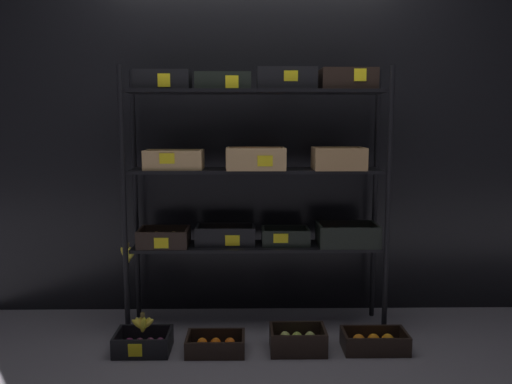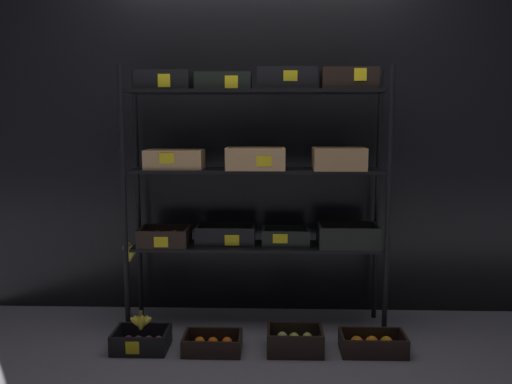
% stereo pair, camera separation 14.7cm
% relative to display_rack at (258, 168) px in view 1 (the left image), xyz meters
% --- Properties ---
extents(ground_plane, '(10.00, 10.00, 0.00)m').
position_rel_display_rack_xyz_m(ground_plane, '(-0.01, -0.00, -1.03)').
color(ground_plane, slate).
extents(storefront_wall, '(3.99, 0.12, 2.75)m').
position_rel_display_rack_xyz_m(storefront_wall, '(-0.01, 0.36, 0.34)').
color(storefront_wall, black).
rests_on(storefront_wall, ground_plane).
extents(display_rack, '(1.71, 0.35, 1.65)m').
position_rel_display_rack_xyz_m(display_rack, '(0.00, 0.00, 0.00)').
color(display_rack, black).
rests_on(display_rack, ground_plane).
extents(crate_ground_plum, '(0.32, 0.24, 0.12)m').
position_rel_display_rack_xyz_m(crate_ground_plum, '(-0.67, -0.38, -0.99)').
color(crate_ground_plum, black).
rests_on(crate_ground_plum, ground_plane).
extents(crate_ground_tangerine, '(0.34, 0.22, 0.10)m').
position_rel_display_rack_xyz_m(crate_ground_tangerine, '(-0.25, -0.40, -0.99)').
color(crate_ground_tangerine, black).
rests_on(crate_ground_tangerine, ground_plane).
extents(crate_ground_pear, '(0.32, 0.22, 0.14)m').
position_rel_display_rack_xyz_m(crate_ground_pear, '(0.22, -0.39, -0.98)').
color(crate_ground_pear, black).
rests_on(crate_ground_pear, ground_plane).
extents(crate_ground_orange, '(0.37, 0.21, 0.11)m').
position_rel_display_rack_xyz_m(crate_ground_orange, '(0.67, -0.39, -0.99)').
color(crate_ground_orange, black).
rests_on(crate_ground_orange, ground_plane).
extents(banana_bunch_loose, '(0.14, 0.04, 0.12)m').
position_rel_display_rack_xyz_m(banana_bunch_loose, '(-0.67, -0.38, -0.86)').
color(banana_bunch_loose, brown).
rests_on(banana_bunch_loose, crate_ground_plum).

